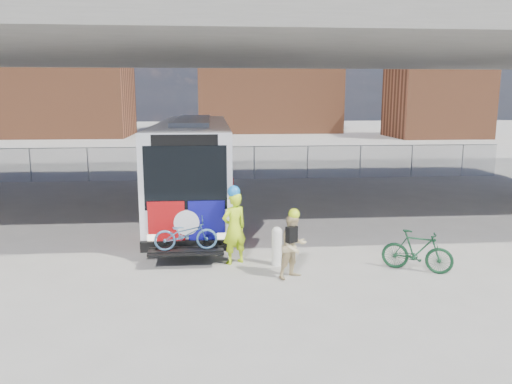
{
  "coord_description": "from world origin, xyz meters",
  "views": [
    {
      "loc": [
        -1.23,
        -15.33,
        4.48
      ],
      "look_at": [
        0.06,
        -0.24,
        1.6
      ],
      "focal_mm": 35.0,
      "sensor_mm": 36.0,
      "label": 1
    }
  ],
  "objects": [
    {
      "name": "bike_parked",
      "position": [
        4.01,
        -3.28,
        0.55
      ],
      "size": [
        1.84,
        1.33,
        1.09
      ],
      "primitive_type": "imported",
      "rotation": [
        0.0,
        0.0,
        1.07
      ],
      "color": "#133C21",
      "rests_on": "ground"
    },
    {
      "name": "bus",
      "position": [
        -2.0,
        4.12,
        2.11
      ],
      "size": [
        2.67,
        12.9,
        3.69
      ],
      "color": "silver",
      "rests_on": "ground"
    },
    {
      "name": "brick_buildings",
      "position": [
        1.23,
        48.23,
        5.42
      ],
      "size": [
        54.0,
        22.0,
        12.0
      ],
      "color": "brown",
      "rests_on": "ground"
    },
    {
      "name": "cyclist_tan",
      "position": [
        0.73,
        -3.47,
        0.84
      ],
      "size": [
        1.0,
        0.94,
        1.79
      ],
      "rotation": [
        0.0,
        0.0,
        0.57
      ],
      "color": "#D3BC87",
      "rests_on": "ground"
    },
    {
      "name": "cyclist_hivis",
      "position": [
        -0.71,
        -2.23,
        1.05
      ],
      "size": [
        0.86,
        0.76,
        2.17
      ],
      "rotation": [
        0.0,
        0.0,
        3.64
      ],
      "color": "#CAF71A",
      "rests_on": "ground"
    },
    {
      "name": "bollard",
      "position": [
        0.43,
        -2.48,
        0.57
      ],
      "size": [
        0.28,
        0.28,
        1.07
      ],
      "color": "silver",
      "rests_on": "ground"
    },
    {
      "name": "ground",
      "position": [
        0.0,
        0.0,
        0.0
      ],
      "size": [
        160.0,
        160.0,
        0.0
      ],
      "primitive_type": "plane",
      "color": "#9E9991",
      "rests_on": "ground"
    },
    {
      "name": "overpass",
      "position": [
        0.0,
        4.0,
        6.54
      ],
      "size": [
        40.0,
        16.0,
        7.95
      ],
      "color": "#605E59",
      "rests_on": "ground"
    },
    {
      "name": "chainlink_fence",
      "position": [
        0.0,
        12.0,
        1.42
      ],
      "size": [
        30.0,
        0.06,
        30.0
      ],
      "color": "gray",
      "rests_on": "ground"
    },
    {
      "name": "smokestack",
      "position": [
        14.0,
        55.0,
        12.5
      ],
      "size": [
        2.2,
        2.2,
        25.0
      ],
      "primitive_type": "cylinder",
      "color": "brown",
      "rests_on": "ground"
    }
  ]
}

